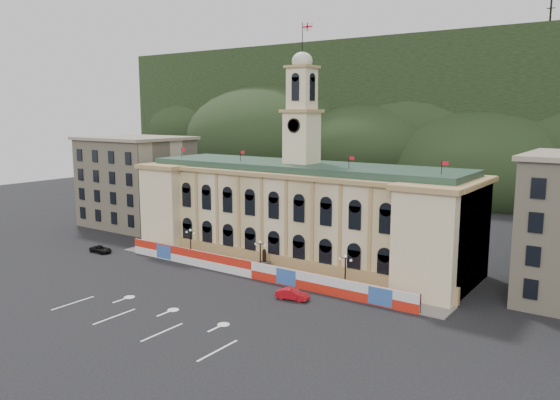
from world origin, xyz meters
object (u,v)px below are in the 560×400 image
Objects in this scene: lamp_center at (260,255)px; black_suv at (101,249)px; statue at (264,265)px; red_sedan at (292,294)px.

lamp_center is 30.56m from black_suv.
red_sedan is (9.77, -7.18, -0.48)m from statue.
red_sedan is 39.78m from black_suv.
red_sedan is at bearing -91.53° from black_suv.
statue is 0.72× the size of lamp_center.
lamp_center is 1.14× the size of red_sedan.
red_sedan is at bearing -32.32° from lamp_center.
statue reaches higher than black_suv.
red_sedan is (9.77, -6.18, -2.37)m from lamp_center.
black_suv is at bearing -168.18° from statue.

